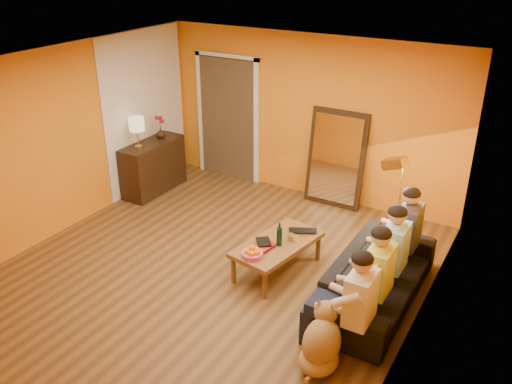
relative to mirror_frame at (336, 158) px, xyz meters
The scene contains 27 objects.
room_shell 2.39m from the mirror_frame, 103.68° to the right, with size 5.00×5.50×2.60m.
white_accent 3.21m from the mirror_frame, 163.83° to the right, with size 0.02×1.90×2.58m, color white.
doorway_recess 2.08m from the mirror_frame, behind, with size 1.06×0.30×2.10m, color #3F2D19.
door_jamb_left 2.64m from the mirror_frame, behind, with size 0.08×0.06×2.20m, color white.
door_jamb_right 1.51m from the mirror_frame, behind, with size 0.08×0.06×2.20m, color white.
door_header 2.46m from the mirror_frame, behind, with size 1.22×0.06×0.08m, color white.
mirror_frame is the anchor object (origin of this frame).
mirror_glass 0.04m from the mirror_frame, 90.00° to the right, with size 0.78×0.02×1.36m, color white.
sideboard 3.01m from the mirror_frame, 158.84° to the right, with size 0.44×1.18×0.85m, color #321F10.
table_lamp 3.13m from the mirror_frame, 153.68° to the right, with size 0.24×0.24×0.51m, color beige, non-canonical shape.
sofa 2.65m from the mirror_frame, 56.20° to the right, with size 0.83×2.11×0.62m, color black.
coffee_table 2.28m from the mirror_frame, 85.96° to the right, with size 0.62×1.22×0.42m, color brown, non-canonical shape.
floor_lamp 1.87m from the mirror_frame, 42.60° to the right, with size 0.30×0.24×1.44m, color gold, non-canonical shape.
dog 3.76m from the mirror_frame, 69.03° to the right, with size 0.38×0.60×0.70m, color #AD864E, non-canonical shape.
person_far_left 3.54m from the mirror_frame, 63.48° to the right, with size 0.70×0.44×1.22m, color silver, non-canonical shape.
person_mid_left 3.06m from the mirror_frame, 58.87° to the right, with size 0.70×0.44×1.22m, color #D3D446, non-canonical shape.
person_mid_right 2.61m from the mirror_frame, 52.59° to the right, with size 0.70×0.44×1.22m, color #95C1E6, non-canonical shape.
person_far_right 2.19m from the mirror_frame, 43.82° to the right, with size 0.70×0.44×1.22m, color #37383C, non-canonical shape.
fruit_bowl 2.67m from the mirror_frame, 88.80° to the right, with size 0.26×0.26×0.16m, color #C54573, non-canonical shape.
wine_bottle 2.27m from the mirror_frame, 84.79° to the right, with size 0.07×0.07×0.31m, color black.
tumbler 2.12m from the mirror_frame, 82.47° to the right, with size 0.09×0.09×0.09m, color #B27F3F.
laptop 1.91m from the mirror_frame, 79.74° to the right, with size 0.36×0.23×0.03m, color black.
book_lower 2.43m from the mirror_frame, 90.58° to the right, with size 0.17×0.22×0.02m, color #321F10.
book_mid 2.41m from the mirror_frame, 90.34° to the right, with size 0.19×0.26×0.02m, color #A71319.
book_upper 2.43m from the mirror_frame, 90.58° to the right, with size 0.17×0.23×0.02m, color black.
vase 2.92m from the mirror_frame, 163.43° to the right, with size 0.16×0.16×0.17m, color #321F10.
flowers 2.94m from the mirror_frame, 163.43° to the right, with size 0.17×0.17×0.39m, color #A71319, non-canonical shape.
Camera 1 is at (3.43, -4.76, 3.87)m, focal length 38.00 mm.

